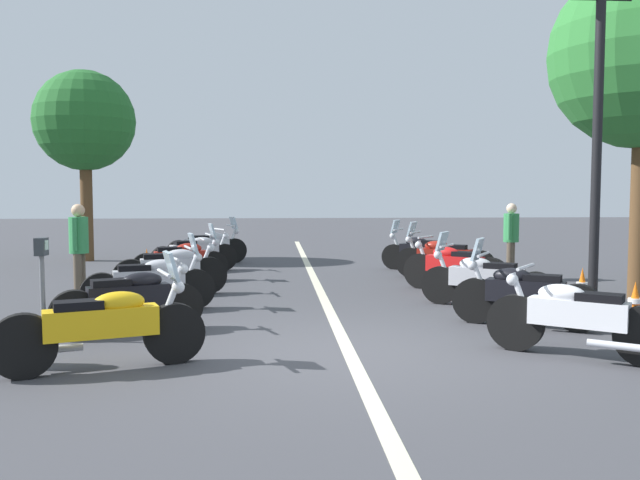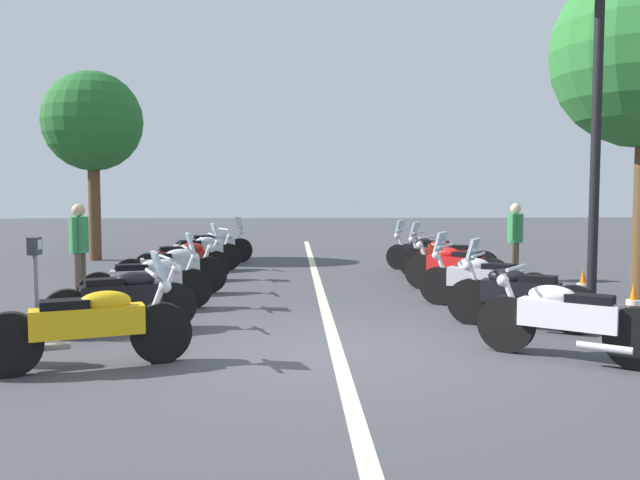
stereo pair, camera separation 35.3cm
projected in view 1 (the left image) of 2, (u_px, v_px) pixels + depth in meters
ground_plane at (349, 352)px, 7.70m from camera, size 80.00×80.00×0.00m
lane_centre_stripe at (318, 286)px, 13.05m from camera, size 23.80×0.16×0.01m
motorcycle_left_row_0 at (105, 325)px, 6.88m from camera, size 0.95×2.07×1.22m
motorcycle_left_row_1 at (130, 299)px, 8.69m from camera, size 0.98×1.87×0.99m
motorcycle_left_row_2 at (151, 282)px, 10.32m from camera, size 0.83×2.00×1.21m
motorcycle_left_row_3 at (171, 269)px, 11.92m from camera, size 0.75×2.01×1.02m
motorcycle_left_row_4 at (182, 260)px, 13.73m from camera, size 0.80×1.95×1.20m
motorcycle_left_row_5 at (195, 253)px, 15.39m from camera, size 1.09×1.93×1.00m
motorcycle_left_row_6 at (208, 246)px, 17.11m from camera, size 1.00×2.01×1.21m
motorcycle_right_row_0 at (576, 317)px, 7.40m from camera, size 1.34×1.71×1.01m
motorcycle_right_row_1 at (523, 293)px, 9.09m from camera, size 1.15×1.80×1.21m
motorcycle_right_row_2 at (484, 279)px, 10.64m from camera, size 1.31×1.87×1.20m
motorcycle_right_row_3 at (454, 267)px, 12.38m from camera, size 1.42×1.69×1.02m
motorcycle_right_row_4 at (443, 257)px, 14.13m from camera, size 1.22×1.92×1.21m
motorcycle_right_row_5 at (422, 251)px, 15.63m from camera, size 1.20×1.84×1.19m
street_lamp_twin_globe at (599, 86)px, 9.68m from camera, size 0.32×1.22×4.98m
parking_meter at (42, 269)px, 8.20m from camera, size 0.18×0.14×1.29m
traffic_cone_0 at (635, 304)px, 9.26m from camera, size 0.36×0.36×0.61m
traffic_cone_1 at (582, 287)px, 10.91m from camera, size 0.36×0.36×0.61m
traffic_cone_2 at (147, 263)px, 14.63m from camera, size 0.36×0.36×0.61m
bystander_0 at (511, 235)px, 14.02m from camera, size 0.47×0.32×1.62m
bystander_2 at (79, 244)px, 11.25m from camera, size 0.53×0.32×1.65m
roadside_tree_0 at (85, 122)px, 17.66m from camera, size 2.66×2.66×5.08m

